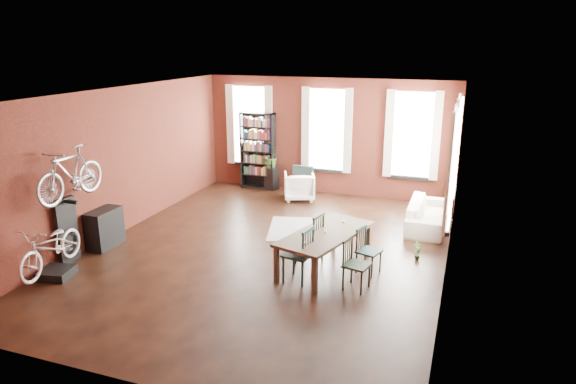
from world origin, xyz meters
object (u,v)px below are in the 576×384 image
at_px(dining_chair_a, 298,254).
at_px(cream_sofa, 428,210).
at_px(bike_trainer, 56,273).
at_px(bicycle_floor, 48,226).
at_px(console_table, 105,228).
at_px(dining_chair_b, 309,238).
at_px(dining_chair_d, 369,251).
at_px(dining_table, 325,250).
at_px(bookshelf, 258,151).
at_px(plant_stand, 272,178).
at_px(white_armchair, 299,185).
at_px(dining_chair_c, 357,265).

height_order(dining_chair_a, cream_sofa, dining_chair_a).
xyz_separation_m(bike_trainer, bicycle_floor, (-0.01, -0.02, 0.92)).
bearing_deg(console_table, dining_chair_b, 8.49).
bearing_deg(dining_chair_d, dining_table, 113.77).
xyz_separation_m(bookshelf, bike_trainer, (-1.18, -6.72, -1.02)).
relative_size(dining_table, bike_trainer, 3.92).
height_order(bookshelf, bike_trainer, bookshelf).
bearing_deg(bicycle_floor, dining_chair_b, 19.80).
distance_m(dining_table, dining_chair_b, 0.41).
bearing_deg(dining_chair_b, dining_table, 80.31).
xyz_separation_m(dining_chair_b, bookshelf, (-2.98, 4.56, 0.59)).
bearing_deg(dining_chair_a, console_table, -82.52).
relative_size(cream_sofa, plant_stand, 3.24).
height_order(dining_chair_d, bicycle_floor, bicycle_floor).
relative_size(dining_chair_a, bookshelf, 0.46).
height_order(dining_chair_b, bookshelf, bookshelf).
height_order(dining_chair_b, white_armchair, dining_chair_b).
bearing_deg(cream_sofa, plant_stand, 69.43).
relative_size(dining_table, bicycle_floor, 1.26).
xyz_separation_m(dining_chair_b, white_armchair, (-1.49, 3.88, -0.10)).
bearing_deg(bike_trainer, dining_table, 24.06).
relative_size(dining_chair_c, bookshelf, 0.41).
height_order(dining_chair_b, console_table, dining_chair_b).
bearing_deg(plant_stand, dining_chair_b, -60.71).
xyz_separation_m(dining_chair_b, dining_chair_d, (1.17, -0.06, -0.08)).
bearing_deg(plant_stand, bicycle_floor, -103.39).
bearing_deg(bike_trainer, cream_sofa, 39.35).
distance_m(dining_chair_d, white_armchair, 4.75).
relative_size(bookshelf, bike_trainer, 4.06).
distance_m(cream_sofa, bike_trainer, 7.93).
height_order(dining_table, white_armchair, white_armchair).
relative_size(plant_stand, bicycle_floor, 0.38).
xyz_separation_m(dining_table, dining_chair_b, (-0.36, 0.14, 0.15)).
distance_m(bookshelf, cream_sofa, 5.28).
height_order(cream_sofa, bike_trainer, cream_sofa).
bearing_deg(cream_sofa, dining_chair_a, 152.20).
relative_size(dining_chair_d, cream_sofa, 0.41).
distance_m(dining_table, dining_chair_a, 0.75).
height_order(dining_table, bike_trainer, dining_table).
relative_size(bike_trainer, plant_stand, 0.84).
bearing_deg(dining_chair_c, plant_stand, 46.43).
relative_size(white_armchair, bicycle_floor, 0.48).
bearing_deg(console_table, dining_chair_d, 6.11).
relative_size(white_armchair, cream_sofa, 0.39).
distance_m(dining_chair_c, bicycle_floor, 5.48).
xyz_separation_m(bike_trainer, plant_stand, (1.59, 6.72, 0.24)).
distance_m(dining_table, cream_sofa, 3.41).
relative_size(bookshelf, bicycle_floor, 1.30).
height_order(dining_chair_a, dining_chair_d, dining_chair_a).
xyz_separation_m(cream_sofa, console_table, (-6.23, -3.50, -0.01)).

